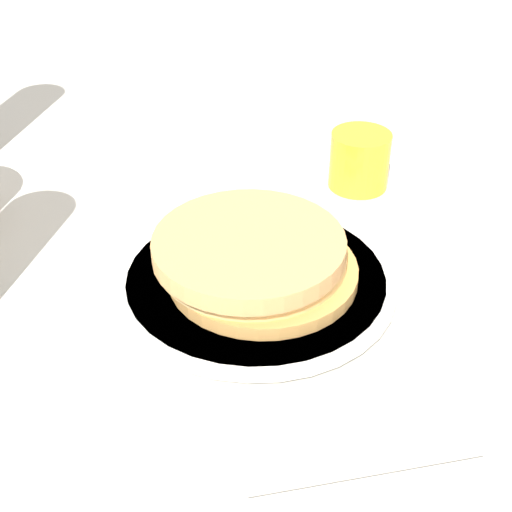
# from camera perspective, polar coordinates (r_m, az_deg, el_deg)

# --- Properties ---
(ground_plane) EXTENTS (4.00, 4.00, 0.00)m
(ground_plane) POSITION_cam_1_polar(r_m,az_deg,el_deg) (0.61, -0.91, -4.14)
(ground_plane) COLOR #BCB7AD
(plate) EXTENTS (0.25, 0.25, 0.01)m
(plate) POSITION_cam_1_polar(r_m,az_deg,el_deg) (0.63, -0.00, -1.93)
(plate) COLOR silver
(plate) RESTS_ON ground_plane
(pancake_stack) EXTENTS (0.17, 0.18, 0.04)m
(pancake_stack) POSITION_cam_1_polar(r_m,az_deg,el_deg) (0.61, -0.16, -0.06)
(pancake_stack) COLOR tan
(pancake_stack) RESTS_ON plate
(juice_glass) EXTENTS (0.06, 0.06, 0.06)m
(juice_glass) POSITION_cam_1_polar(r_m,az_deg,el_deg) (0.78, 8.28, 7.59)
(juice_glass) COLOR yellow
(juice_glass) RESTS_ON ground_plane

